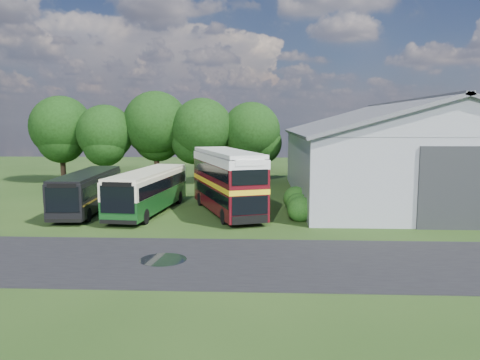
{
  "coord_description": "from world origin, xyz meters",
  "views": [
    {
      "loc": [
        3.07,
        -24.02,
        6.44
      ],
      "look_at": [
        1.6,
        8.0,
        2.41
      ],
      "focal_mm": 35.0,
      "sensor_mm": 36.0,
      "label": 1
    }
  ],
  "objects_px": {
    "bus_dark_single": "(88,191)",
    "storage_shed": "(403,149)",
    "bus_maroon_double": "(227,182)",
    "bus_green_single": "(149,190)"
  },
  "relations": [
    {
      "from": "bus_dark_single",
      "to": "storage_shed",
      "type": "bearing_deg",
      "value": 13.25
    },
    {
      "from": "bus_dark_single",
      "to": "bus_maroon_double",
      "type": "bearing_deg",
      "value": -4.62
    },
    {
      "from": "storage_shed",
      "to": "bus_maroon_double",
      "type": "distance_m",
      "value": 16.34
    },
    {
      "from": "bus_green_single",
      "to": "bus_dark_single",
      "type": "relative_size",
      "value": 1.06
    },
    {
      "from": "bus_green_single",
      "to": "bus_dark_single",
      "type": "distance_m",
      "value": 4.43
    },
    {
      "from": "bus_maroon_double",
      "to": "bus_dark_single",
      "type": "bearing_deg",
      "value": 159.32
    },
    {
      "from": "bus_maroon_double",
      "to": "bus_green_single",
      "type": "bearing_deg",
      "value": 159.49
    },
    {
      "from": "bus_dark_single",
      "to": "bus_green_single",
      "type": "bearing_deg",
      "value": -4.83
    },
    {
      "from": "storage_shed",
      "to": "bus_dark_single",
      "type": "xyz_separation_m",
      "value": [
        -24.35,
        -7.43,
        -2.66
      ]
    },
    {
      "from": "bus_green_single",
      "to": "bus_maroon_double",
      "type": "distance_m",
      "value": 5.62
    }
  ]
}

